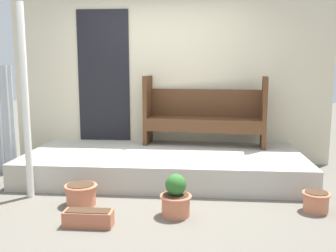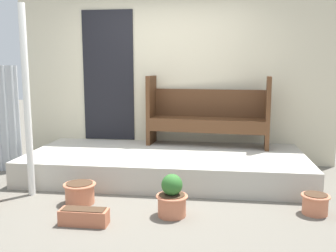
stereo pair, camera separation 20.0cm
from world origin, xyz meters
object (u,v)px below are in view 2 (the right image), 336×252
at_px(support_post, 27,102).
at_px(flower_pot_middle, 80,192).
at_px(flower_pot_right, 172,198).
at_px(planter_box_rect, 84,217).
at_px(flower_pot_far_right, 315,203).
at_px(bench, 208,112).

distance_m(support_post, flower_pot_middle, 1.18).
distance_m(flower_pot_middle, flower_pot_right, 1.06).
height_order(flower_pot_right, planter_box_rect, flower_pot_right).
distance_m(support_post, flower_pot_right, 1.97).
distance_m(support_post, flower_pot_far_right, 3.29).
bearing_deg(flower_pot_middle, planter_box_rect, -65.67).
xyz_separation_m(support_post, planter_box_rect, (0.90, -0.73, -1.01)).
relative_size(support_post, flower_pot_middle, 6.10).
height_order(support_post, flower_pot_middle, support_post).
bearing_deg(planter_box_rect, support_post, 140.83).
bearing_deg(support_post, planter_box_rect, -39.17).
distance_m(bench, planter_box_rect, 2.60).
distance_m(flower_pot_far_right, planter_box_rect, 2.30).
bearing_deg(flower_pot_right, planter_box_rect, -158.32).
relative_size(bench, planter_box_rect, 3.88).
bearing_deg(bench, planter_box_rect, -110.47).
height_order(support_post, flower_pot_right, support_post).
height_order(flower_pot_right, flower_pot_far_right, flower_pot_right).
bearing_deg(flower_pot_middle, flower_pot_right, -11.70).
xyz_separation_m(bench, flower_pot_far_right, (1.14, -1.68, -0.71)).
bearing_deg(planter_box_rect, bench, 63.97).
relative_size(flower_pot_far_right, planter_box_rect, 0.63).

